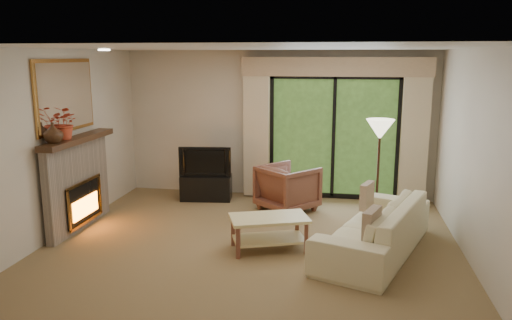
% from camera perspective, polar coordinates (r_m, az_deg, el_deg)
% --- Properties ---
extents(floor, '(5.50, 5.50, 0.00)m').
position_cam_1_polar(floor, '(6.87, -0.44, -9.53)').
color(floor, olive).
rests_on(floor, ground).
extents(ceiling, '(5.50, 5.50, 0.00)m').
position_cam_1_polar(ceiling, '(6.40, -0.48, 12.71)').
color(ceiling, silver).
rests_on(ceiling, ground).
extents(wall_back, '(5.00, 0.00, 5.00)m').
position_cam_1_polar(wall_back, '(8.95, 2.48, 4.10)').
color(wall_back, beige).
rests_on(wall_back, ground).
extents(wall_front, '(5.00, 0.00, 5.00)m').
position_cam_1_polar(wall_front, '(4.15, -6.83, -5.10)').
color(wall_front, beige).
rests_on(wall_front, ground).
extents(wall_left, '(0.00, 5.00, 5.00)m').
position_cam_1_polar(wall_left, '(7.51, -21.57, 1.79)').
color(wall_left, beige).
rests_on(wall_left, ground).
extents(wall_right, '(0.00, 5.00, 5.00)m').
position_cam_1_polar(wall_right, '(6.60, 23.74, 0.32)').
color(wall_right, beige).
rests_on(wall_right, ground).
extents(fireplace, '(0.24, 1.70, 1.37)m').
position_cam_1_polar(fireplace, '(7.74, -19.70, -2.46)').
color(fireplace, slate).
rests_on(fireplace, floor).
extents(mirror, '(0.07, 1.45, 1.02)m').
position_cam_1_polar(mirror, '(7.59, -20.93, 6.88)').
color(mirror, '#B47F3C').
rests_on(mirror, wall_left).
extents(sliding_door, '(2.26, 0.10, 2.16)m').
position_cam_1_polar(sliding_door, '(8.85, 8.86, 2.57)').
color(sliding_door, black).
rests_on(sliding_door, floor).
extents(curtain_left, '(0.45, 0.18, 2.35)m').
position_cam_1_polar(curtain_left, '(8.86, 0.09, 3.38)').
color(curtain_left, beige).
rests_on(curtain_left, floor).
extents(curtain_right, '(0.45, 0.18, 2.35)m').
position_cam_1_polar(curtain_right, '(8.81, 17.68, 2.76)').
color(curtain_right, beige).
rests_on(curtain_right, floor).
extents(cornice, '(3.20, 0.24, 0.32)m').
position_cam_1_polar(cornice, '(8.65, 9.10, 10.48)').
color(cornice, tan).
rests_on(cornice, wall_back).
extents(media_console, '(0.92, 0.50, 0.44)m').
position_cam_1_polar(media_console, '(8.87, -5.71, -3.14)').
color(media_console, black).
rests_on(media_console, floor).
extents(tv, '(0.92, 0.23, 0.52)m').
position_cam_1_polar(tv, '(8.76, -5.77, -0.09)').
color(tv, black).
rests_on(tv, media_console).
extents(armchair, '(1.16, 1.16, 0.76)m').
position_cam_1_polar(armchair, '(8.21, 3.65, -3.18)').
color(armchair, brown).
rests_on(armchair, floor).
extents(sofa, '(1.65, 2.50, 0.68)m').
position_cam_1_polar(sofa, '(6.66, 13.38, -7.47)').
color(sofa, beige).
rests_on(sofa, floor).
extents(pillow_near, '(0.24, 0.43, 0.41)m').
position_cam_1_polar(pillow_near, '(5.94, 13.08, -7.41)').
color(pillow_near, brown).
rests_on(pillow_near, sofa).
extents(pillow_far, '(0.22, 0.38, 0.37)m').
position_cam_1_polar(pillow_far, '(7.22, 12.57, -4.01)').
color(pillow_far, brown).
rests_on(pillow_far, sofa).
extents(coffee_table, '(1.13, 0.87, 0.45)m').
position_cam_1_polar(coffee_table, '(6.60, 1.50, -8.36)').
color(coffee_table, beige).
rests_on(coffee_table, floor).
extents(floor_lamp, '(0.53, 0.53, 1.58)m').
position_cam_1_polar(floor_lamp, '(7.80, 13.77, -1.21)').
color(floor_lamp, '#FFF5CA').
rests_on(floor_lamp, floor).
extents(vase, '(0.32, 0.32, 0.27)m').
position_cam_1_polar(vase, '(7.11, -22.19, 2.89)').
color(vase, '#3B2414').
rests_on(vase, fireplace).
extents(branches, '(0.44, 0.39, 0.46)m').
position_cam_1_polar(branches, '(7.35, -21.04, 3.98)').
color(branches, '#C14227').
rests_on(branches, fireplace).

